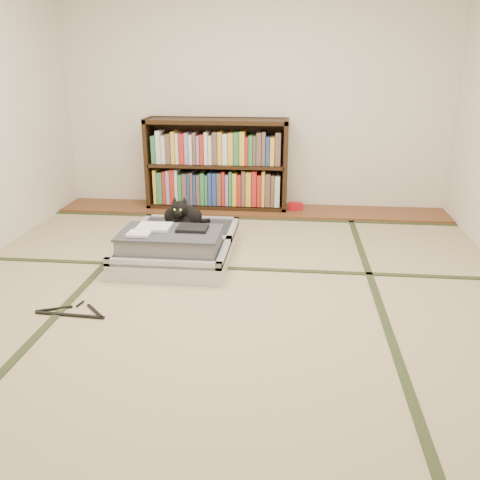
# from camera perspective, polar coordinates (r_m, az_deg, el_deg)

# --- Properties ---
(floor) EXTENTS (4.50, 4.50, 0.00)m
(floor) POSITION_cam_1_polar(r_m,az_deg,el_deg) (3.47, -1.44, -5.77)
(floor) COLOR tan
(floor) RESTS_ON ground
(wood_strip) EXTENTS (4.00, 0.50, 0.02)m
(wood_strip) POSITION_cam_1_polar(r_m,az_deg,el_deg) (5.34, 1.35, 3.41)
(wood_strip) COLOR brown
(wood_strip) RESTS_ON ground
(red_item) EXTENTS (0.15, 0.10, 0.07)m
(red_item) POSITION_cam_1_polar(r_m,az_deg,el_deg) (5.34, 6.23, 3.80)
(red_item) COLOR #B70E18
(red_item) RESTS_ON wood_strip
(room_shell) EXTENTS (4.50, 4.50, 4.50)m
(room_shell) POSITION_cam_1_polar(r_m,az_deg,el_deg) (3.15, -1.67, 19.13)
(room_shell) COLOR white
(room_shell) RESTS_ON ground
(tatami_borders) EXTENTS (4.00, 4.50, 0.01)m
(tatami_borders) POSITION_cam_1_polar(r_m,az_deg,el_deg) (3.92, -0.50, -2.68)
(tatami_borders) COLOR #2D381E
(tatami_borders) RESTS_ON ground
(bookcase) EXTENTS (1.46, 0.33, 0.94)m
(bookcase) POSITION_cam_1_polar(r_m,az_deg,el_deg) (5.34, -2.60, 8.28)
(bookcase) COLOR black
(bookcase) RESTS_ON wood_strip
(suitcase) EXTENTS (0.83, 1.11, 0.33)m
(suitcase) POSITION_cam_1_polar(r_m,az_deg,el_deg) (4.01, -6.99, -0.59)
(suitcase) COLOR #BCBDC2
(suitcase) RESTS_ON floor
(cat) EXTENTS (0.37, 0.37, 0.30)m
(cat) POSITION_cam_1_polar(r_m,az_deg,el_deg) (4.24, -6.48, 2.72)
(cat) COLOR black
(cat) RESTS_ON suitcase
(cable_coil) EXTENTS (0.12, 0.12, 0.03)m
(cable_coil) POSITION_cam_1_polar(r_m,az_deg,el_deg) (4.26, -3.96, 1.48)
(cable_coil) COLOR white
(cable_coil) RESTS_ON suitcase
(hanger) EXTENTS (0.46, 0.22, 0.01)m
(hanger) POSITION_cam_1_polar(r_m,az_deg,el_deg) (3.34, -18.30, -7.72)
(hanger) COLOR black
(hanger) RESTS_ON floor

